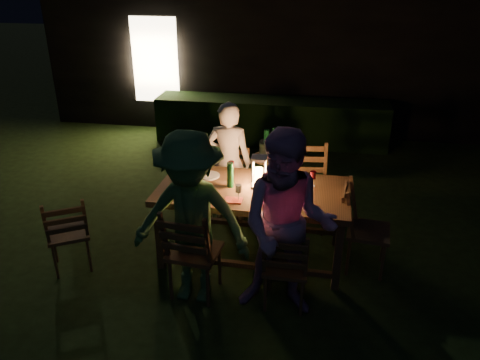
% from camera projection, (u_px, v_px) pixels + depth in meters
% --- Properties ---
extents(garden_envelope, '(40.00, 40.00, 3.20)m').
position_uv_depth(garden_envelope, '(306.00, 37.00, 10.19)').
color(garden_envelope, black).
rests_on(garden_envelope, ground).
extents(dining_table, '(2.08, 1.08, 0.85)m').
position_uv_depth(dining_table, '(253.00, 196.00, 5.05)').
color(dining_table, '#493018').
rests_on(dining_table, ground).
extents(chair_near_left, '(0.53, 0.56, 1.06)m').
position_uv_depth(chair_near_left, '(195.00, 266.00, 4.64)').
color(chair_near_left, '#493018').
rests_on(chair_near_left, ground).
extents(chair_near_right, '(0.42, 0.46, 0.94)m').
position_uv_depth(chair_near_right, '(285.00, 280.00, 4.50)').
color(chair_near_right, '#493018').
rests_on(chair_near_right, ground).
extents(chair_far_left, '(0.48, 0.51, 0.97)m').
position_uv_depth(chair_far_left, '(228.00, 199.00, 6.02)').
color(chair_far_left, '#493018').
rests_on(chair_far_left, ground).
extents(chair_far_right, '(0.53, 0.56, 1.08)m').
position_uv_depth(chair_far_right, '(306.00, 203.00, 5.83)').
color(chair_far_right, '#493018').
rests_on(chair_far_right, ground).
extents(chair_end, '(0.54, 0.51, 1.03)m').
position_uv_depth(chair_end, '(365.00, 243.00, 5.03)').
color(chair_end, '#493018').
rests_on(chair_end, ground).
extents(chair_spare, '(0.59, 0.60, 0.94)m').
position_uv_depth(chair_spare, '(71.00, 246.00, 5.04)').
color(chair_spare, '#493018').
rests_on(chair_spare, ground).
extents(person_house_side, '(0.58, 0.39, 1.56)m').
position_uv_depth(person_house_side, '(229.00, 162.00, 5.86)').
color(person_house_side, '#F4DFD0').
rests_on(person_house_side, ground).
extents(person_opp_right, '(0.91, 0.72, 1.82)m').
position_uv_depth(person_opp_right, '(287.00, 227.00, 4.19)').
color(person_opp_right, '#BE82B6').
rests_on(person_opp_right, ground).
extents(person_opp_left, '(1.15, 0.68, 1.75)m').
position_uv_depth(person_opp_left, '(191.00, 220.00, 4.36)').
color(person_opp_left, '#3B6E37').
rests_on(person_opp_left, ground).
extents(lantern, '(0.16, 0.16, 0.35)m').
position_uv_depth(lantern, '(259.00, 174.00, 4.99)').
color(lantern, white).
rests_on(lantern, dining_table).
extents(plate_far_left, '(0.25, 0.25, 0.01)m').
position_uv_depth(plate_far_left, '(209.00, 175.00, 5.31)').
color(plate_far_left, white).
rests_on(plate_far_left, dining_table).
extents(plate_near_left, '(0.25, 0.25, 0.01)m').
position_uv_depth(plate_near_left, '(198.00, 192.00, 4.92)').
color(plate_near_left, white).
rests_on(plate_near_left, dining_table).
extents(plate_far_right, '(0.25, 0.25, 0.01)m').
position_uv_depth(plate_far_right, '(297.00, 183.00, 5.13)').
color(plate_far_right, white).
rests_on(plate_far_right, dining_table).
extents(plate_near_right, '(0.25, 0.25, 0.01)m').
position_uv_depth(plate_near_right, '(293.00, 201.00, 4.74)').
color(plate_near_right, white).
rests_on(plate_near_right, dining_table).
extents(wineglass_a, '(0.06, 0.06, 0.18)m').
position_uv_depth(wineglass_a, '(231.00, 169.00, 5.28)').
color(wineglass_a, '#59070F').
rests_on(wineglass_a, dining_table).
extents(wineglass_b, '(0.06, 0.06, 0.18)m').
position_uv_depth(wineglass_b, '(185.00, 180.00, 5.00)').
color(wineglass_b, '#59070F').
rests_on(wineglass_b, dining_table).
extents(wineglass_c, '(0.06, 0.06, 0.18)m').
position_uv_depth(wineglass_c, '(278.00, 195.00, 4.68)').
color(wineglass_c, '#59070F').
rests_on(wineglass_c, dining_table).
extents(wineglass_d, '(0.06, 0.06, 0.18)m').
position_uv_depth(wineglass_d, '(313.00, 179.00, 5.03)').
color(wineglass_d, '#59070F').
rests_on(wineglass_d, dining_table).
extents(wineglass_e, '(0.06, 0.06, 0.18)m').
position_uv_depth(wineglass_e, '(239.00, 193.00, 4.73)').
color(wineglass_e, silver).
rests_on(wineglass_e, dining_table).
extents(bottle_table, '(0.07, 0.07, 0.28)m').
position_uv_depth(bottle_table, '(230.00, 175.00, 5.00)').
color(bottle_table, '#0F471E').
rests_on(bottle_table, dining_table).
extents(napkin_left, '(0.18, 0.14, 0.01)m').
position_uv_depth(napkin_left, '(233.00, 200.00, 4.76)').
color(napkin_left, red).
rests_on(napkin_left, dining_table).
extents(napkin_right, '(0.18, 0.14, 0.01)m').
position_uv_depth(napkin_right, '(302.00, 206.00, 4.65)').
color(napkin_right, red).
rests_on(napkin_right, dining_table).
extents(phone, '(0.14, 0.07, 0.01)m').
position_uv_depth(phone, '(190.00, 195.00, 4.86)').
color(phone, black).
rests_on(phone, dining_table).
extents(side_table, '(0.47, 0.47, 0.64)m').
position_uv_depth(side_table, '(270.00, 162.00, 6.44)').
color(side_table, olive).
rests_on(side_table, ground).
extents(ice_bucket, '(0.30, 0.30, 0.22)m').
position_uv_depth(ice_bucket, '(270.00, 149.00, 6.36)').
color(ice_bucket, '#A5A8AD').
rests_on(ice_bucket, side_table).
extents(bottle_bucket_a, '(0.07, 0.07, 0.32)m').
position_uv_depth(bottle_bucket_a, '(266.00, 147.00, 6.31)').
color(bottle_bucket_a, '#0F471E').
rests_on(bottle_bucket_a, side_table).
extents(bottle_bucket_b, '(0.07, 0.07, 0.32)m').
position_uv_depth(bottle_bucket_b, '(274.00, 145.00, 6.37)').
color(bottle_bucket_b, '#0F471E').
rests_on(bottle_bucket_b, side_table).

